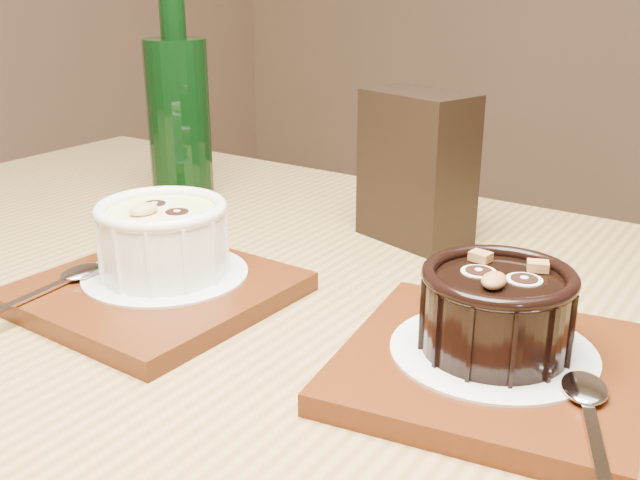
# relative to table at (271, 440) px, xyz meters

# --- Properties ---
(table) EXTENTS (1.25, 0.87, 0.75)m
(table) POSITION_rel_table_xyz_m (0.00, 0.00, 0.00)
(table) COLOR olive
(table) RESTS_ON ground
(tray_left) EXTENTS (0.20, 0.20, 0.01)m
(tray_left) POSITION_rel_table_xyz_m (-0.11, 0.00, 0.10)
(tray_left) COLOR #54240E
(tray_left) RESTS_ON table
(doily_left) EXTENTS (0.13, 0.13, 0.00)m
(doily_left) POSITION_rel_table_xyz_m (-0.11, 0.02, 0.11)
(doily_left) COLOR white
(doily_left) RESTS_ON tray_left
(ramekin_white) EXTENTS (0.10, 0.10, 0.06)m
(ramekin_white) POSITION_rel_table_xyz_m (-0.11, 0.02, 0.14)
(ramekin_white) COLOR white
(ramekin_white) RESTS_ON doily_left
(spoon_left) EXTENTS (0.03, 0.13, 0.01)m
(spoon_left) POSITION_rel_table_xyz_m (-0.16, -0.05, 0.11)
(spoon_left) COLOR silver
(spoon_left) RESTS_ON tray_left
(tray_right) EXTENTS (0.20, 0.20, 0.01)m
(tray_right) POSITION_rel_table_xyz_m (0.16, 0.02, 0.10)
(tray_right) COLOR #54240E
(tray_right) RESTS_ON table
(doily_right) EXTENTS (0.13, 0.13, 0.00)m
(doily_right) POSITION_rel_table_xyz_m (0.16, 0.03, 0.11)
(doily_right) COLOR white
(doily_right) RESTS_ON tray_right
(ramekin_dark) EXTENTS (0.10, 0.10, 0.06)m
(ramekin_dark) POSITION_rel_table_xyz_m (0.16, 0.03, 0.14)
(ramekin_dark) COLOR black
(ramekin_dark) RESTS_ON doily_right
(spoon_right) EXTENTS (0.07, 0.14, 0.01)m
(spoon_right) POSITION_rel_table_xyz_m (0.23, -0.03, 0.11)
(spoon_right) COLOR silver
(spoon_right) RESTS_ON tray_right
(condiment_stand) EXTENTS (0.11, 0.09, 0.14)m
(condiment_stand) POSITION_rel_table_xyz_m (0.01, 0.23, 0.16)
(condiment_stand) COLOR black
(condiment_stand) RESTS_ON table
(green_bottle) EXTENTS (0.07, 0.07, 0.25)m
(green_bottle) POSITION_rel_table_xyz_m (-0.26, 0.21, 0.19)
(green_bottle) COLOR black
(green_bottle) RESTS_ON table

